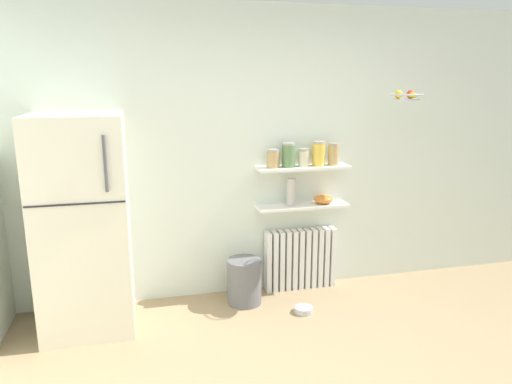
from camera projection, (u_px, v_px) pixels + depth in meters
ground_plane at (321, 380)px, 3.20m from camera, size 7.04×7.04×0.00m
back_wall at (263, 153)px, 4.36m from camera, size 7.04×0.10×2.60m
refrigerator at (84, 224)px, 3.73m from camera, size 0.69×0.73×1.71m
radiator at (300, 259)px, 4.55m from camera, size 0.68×0.12×0.58m
wall_shelf_lower at (302, 206)px, 4.40m from camera, size 0.85×0.22×0.02m
wall_shelf_upper at (303, 168)px, 4.32m from camera, size 0.85×0.22×0.02m
storage_jar_0 at (273, 159)px, 4.23m from camera, size 0.12×0.12×0.16m
storage_jar_1 at (289, 155)px, 4.25m from camera, size 0.12×0.12×0.22m
storage_jar_2 at (304, 158)px, 4.29m from camera, size 0.10×0.10×0.16m
storage_jar_3 at (319, 154)px, 4.32m from camera, size 0.12×0.12×0.22m
storage_jar_4 at (333, 154)px, 4.36m from camera, size 0.10×0.10×0.20m
vase at (291, 192)px, 4.34m from camera, size 0.08×0.08×0.25m
shelf_bowl at (323, 199)px, 4.43m from camera, size 0.18×0.18×0.08m
trash_bin at (244, 281)px, 4.26m from camera, size 0.31×0.31×0.41m
pet_food_bowl at (304, 310)px, 4.11m from camera, size 0.16×0.16×0.05m
hanging_fruit_basket at (407, 95)px, 4.01m from camera, size 0.28×0.28×0.08m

